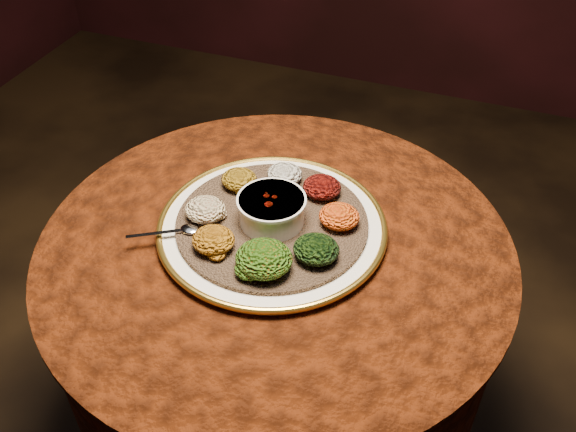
% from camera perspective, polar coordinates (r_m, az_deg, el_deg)
% --- Properties ---
extents(table, '(0.96, 0.96, 0.73)m').
position_cam_1_polar(table, '(1.42, -1.05, -7.63)').
color(table, black).
rests_on(table, ground).
extents(platter, '(0.53, 0.53, 0.02)m').
position_cam_1_polar(platter, '(1.31, -1.43, -0.96)').
color(platter, white).
rests_on(platter, table).
extents(injera, '(0.47, 0.47, 0.01)m').
position_cam_1_polar(injera, '(1.30, -1.43, -0.60)').
color(injera, brown).
rests_on(injera, platter).
extents(stew_bowl, '(0.14, 0.14, 0.06)m').
position_cam_1_polar(stew_bowl, '(1.28, -1.46, 0.69)').
color(stew_bowl, white).
rests_on(stew_bowl, injera).
extents(spoon, '(0.13, 0.08, 0.01)m').
position_cam_1_polar(spoon, '(1.29, -9.20, -1.22)').
color(spoon, silver).
rests_on(spoon, injera).
extents(portion_ayib, '(0.08, 0.07, 0.04)m').
position_cam_1_polar(portion_ayib, '(1.39, -0.31, 3.75)').
color(portion_ayib, beige).
rests_on(portion_ayib, injera).
extents(portion_kitfo, '(0.08, 0.08, 0.04)m').
position_cam_1_polar(portion_kitfo, '(1.35, 3.03, 2.60)').
color(portion_kitfo, black).
rests_on(portion_kitfo, injera).
extents(portion_tikil, '(0.08, 0.08, 0.04)m').
position_cam_1_polar(portion_tikil, '(1.28, 4.57, -0.03)').
color(portion_tikil, '#B7840F').
rests_on(portion_tikil, injera).
extents(portion_gomen, '(0.09, 0.08, 0.04)m').
position_cam_1_polar(portion_gomen, '(1.21, 2.51, -2.97)').
color(portion_gomen, black).
rests_on(portion_gomen, injera).
extents(portion_mixveg, '(0.11, 0.10, 0.05)m').
position_cam_1_polar(portion_mixveg, '(1.18, -2.15, -3.81)').
color(portion_mixveg, '#A63A0A').
rests_on(portion_mixveg, injera).
extents(portion_kik, '(0.08, 0.08, 0.04)m').
position_cam_1_polar(portion_kik, '(1.23, -6.65, -2.12)').
color(portion_kik, '#A8630E').
rests_on(portion_kik, injera).
extents(portion_timatim, '(0.08, 0.08, 0.04)m').
position_cam_1_polar(portion_timatim, '(1.30, -7.36, 0.58)').
color(portion_timatim, maroon).
rests_on(portion_timatim, injera).
extents(portion_shiro, '(0.08, 0.07, 0.04)m').
position_cam_1_polar(portion_shiro, '(1.38, -4.37, 3.28)').
color(portion_shiro, '#8D6311').
rests_on(portion_shiro, injera).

